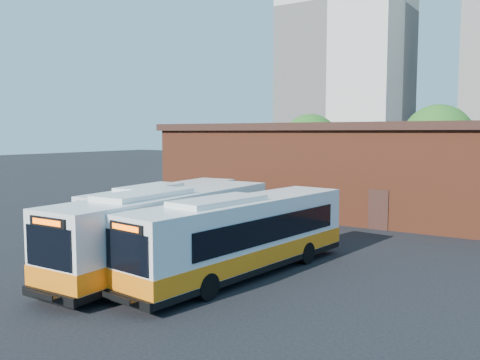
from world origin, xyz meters
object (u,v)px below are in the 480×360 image
Objects in this scene: bus_midwest at (169,232)px; bus_mideast at (242,238)px; bus_west at (166,215)px; transit_worker at (188,269)px.

bus_midwest reaches higher than bus_mideast.
bus_mideast is at bearing 14.51° from bus_midwest.
transit_worker is (6.66, -6.36, -0.50)m from bus_west.
bus_mideast is (6.87, -3.18, 0.08)m from bus_west.
bus_west is at bearing 131.48° from bus_midwest.
bus_midwest is at bearing 41.57° from transit_worker.
bus_midwest is 3.23m from bus_mideast.
bus_mideast is 6.68× the size of transit_worker.
bus_midwest is at bearing -52.21° from bus_west.
bus_mideast is at bearing -13.76° from transit_worker.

